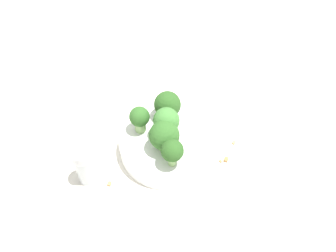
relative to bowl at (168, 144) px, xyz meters
name	(u,v)px	position (x,y,z in m)	size (l,w,h in m)	color
ground_plane	(168,149)	(0.00, 0.00, -0.02)	(3.00, 3.00, 0.00)	silver
bowl	(168,144)	(0.00, 0.00, 0.00)	(0.17, 0.17, 0.03)	white
broccoli_floret_0	(169,120)	(-0.01, 0.00, 0.05)	(0.04, 0.04, 0.06)	#7A9E5B
broccoli_floret_1	(164,136)	(0.02, -0.02, 0.05)	(0.05, 0.05, 0.06)	#7A9E5B
broccoli_floret_2	(140,118)	(-0.04, -0.03, 0.05)	(0.03, 0.03, 0.05)	#84AD66
broccoli_floret_3	(167,105)	(-0.04, 0.02, 0.04)	(0.05, 0.05, 0.05)	#7A9E5B
broccoli_floret_4	(172,151)	(0.05, -0.02, 0.05)	(0.04, 0.04, 0.05)	#84AD66
pepper_shaker	(85,166)	(-0.02, -0.14, 0.02)	(0.03, 0.03, 0.07)	#B2B7BC
almond_crumb_0	(109,183)	(0.01, -0.12, -0.01)	(0.01, 0.01, 0.01)	#AD7F4C
almond_crumb_1	(221,161)	(0.07, 0.06, -0.01)	(0.01, 0.00, 0.01)	olive
almond_crumb_2	(226,159)	(0.07, 0.07, -0.01)	(0.01, 0.01, 0.01)	olive
almond_crumb_3	(234,142)	(0.05, 0.11, -0.01)	(0.01, 0.01, 0.01)	tan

